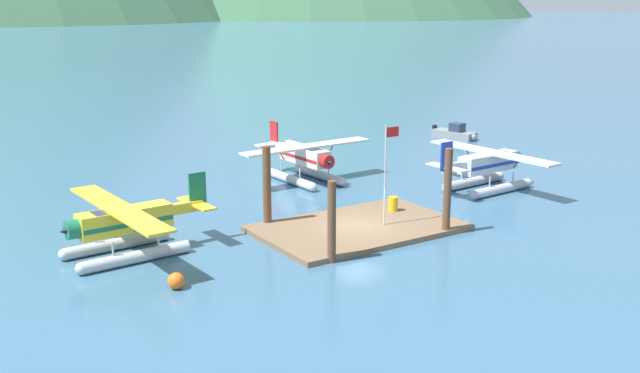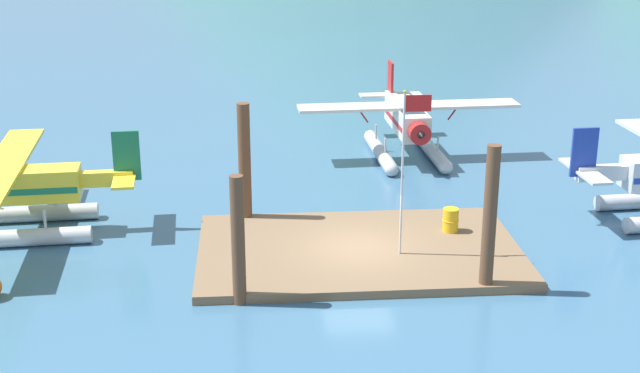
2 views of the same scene
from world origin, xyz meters
TOP-DOWN VIEW (x-y plane):
  - ground_plane at (0.00, 0.00)m, footprint 1200.00×1200.00m
  - dock_platform at (0.00, 0.00)m, footprint 11.34×7.22m
  - piling_near_left at (-4.18, -3.51)m, footprint 0.43×0.43m
  - piling_near_right at (3.71, -3.29)m, footprint 0.44×0.44m
  - piling_far_left at (-3.99, 3.42)m, footprint 0.48×0.48m
  - flagpole at (1.48, -0.69)m, footprint 0.95×0.10m
  - fuel_drum at (3.54, 1.25)m, footprint 0.62×0.62m
  - seaplane_cream_bow_right at (3.66, 11.54)m, footprint 10.45×7.98m
  - seaplane_yellow_port_fwd at (-12.54, 2.99)m, footprint 7.97×10.47m

SIDE VIEW (x-z plane):
  - ground_plane at x=0.00m, z-range 0.00..0.00m
  - dock_platform at x=0.00m, z-range 0.00..0.30m
  - fuel_drum at x=3.54m, z-range 0.30..1.18m
  - seaplane_cream_bow_right at x=3.66m, z-range -0.34..3.50m
  - seaplane_yellow_port_fwd at x=-12.54m, z-range -0.34..3.50m
  - piling_near_left at x=-4.18m, z-range 0.00..4.21m
  - piling_far_left at x=-3.99m, z-range 0.00..4.77m
  - piling_near_right at x=3.71m, z-range 0.00..4.92m
  - flagpole at x=1.48m, z-range 1.02..6.81m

